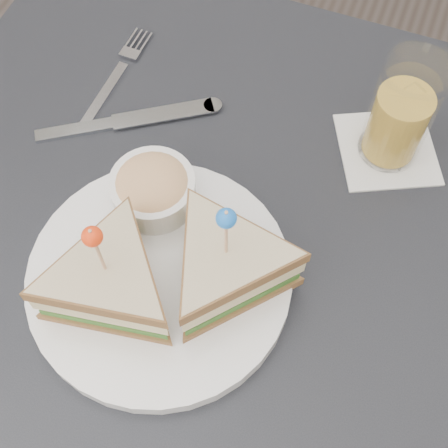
% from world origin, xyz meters
% --- Properties ---
extents(ground_plane, '(3.50, 3.50, 0.00)m').
position_xyz_m(ground_plane, '(0.00, 0.00, 0.00)').
color(ground_plane, '#3F3833').
extents(table, '(0.80, 0.80, 0.75)m').
position_xyz_m(table, '(0.00, 0.00, 0.67)').
color(table, black).
rests_on(table, ground).
extents(plate_meal, '(0.36, 0.36, 0.16)m').
position_xyz_m(plate_meal, '(-0.03, -0.05, 0.79)').
color(plate_meal, white).
rests_on(plate_meal, table).
extents(cutlery_fork, '(0.03, 0.18, 0.01)m').
position_xyz_m(cutlery_fork, '(-0.21, 0.19, 0.75)').
color(cutlery_fork, white).
rests_on(cutlery_fork, table).
extents(cutlery_knife, '(0.20, 0.14, 0.01)m').
position_xyz_m(cutlery_knife, '(-0.17, 0.12, 0.75)').
color(cutlery_knife, silver).
rests_on(cutlery_knife, table).
extents(drink_set, '(0.15, 0.15, 0.14)m').
position_xyz_m(drink_set, '(0.15, 0.20, 0.81)').
color(drink_set, white).
rests_on(drink_set, table).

